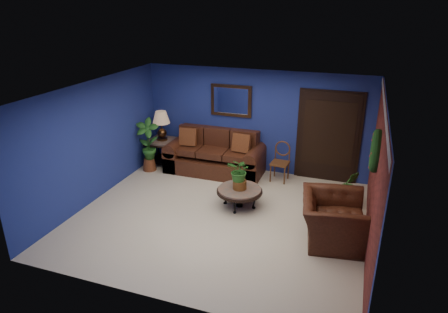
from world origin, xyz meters
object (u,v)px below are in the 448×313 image
(coffee_table, at_px, (240,191))
(side_chair, at_px, (281,159))
(sofa, at_px, (216,158))
(table_lamp, at_px, (161,122))
(armchair, at_px, (333,219))
(end_table, at_px, (163,145))

(coffee_table, bearing_deg, side_chair, 72.19)
(sofa, relative_size, coffee_table, 2.52)
(coffee_table, height_order, table_lamp, table_lamp)
(sofa, bearing_deg, coffee_table, -54.87)
(sofa, bearing_deg, armchair, -36.09)
(coffee_table, bearing_deg, table_lamp, 148.97)
(end_table, bearing_deg, sofa, 1.55)
(end_table, xyz_separation_m, side_chair, (3.05, 0.07, 0.02))
(end_table, xyz_separation_m, table_lamp, (-0.00, 0.00, 0.62))
(table_lamp, bearing_deg, end_table, 0.00)
(sofa, relative_size, table_lamp, 3.27)
(end_table, distance_m, table_lamp, 0.62)
(end_table, bearing_deg, table_lamp, 180.00)
(side_chair, bearing_deg, coffee_table, -103.60)
(end_table, relative_size, table_lamp, 1.00)
(coffee_table, height_order, armchair, armchair)
(table_lamp, relative_size, side_chair, 0.78)
(coffee_table, xyz_separation_m, end_table, (-2.54, 1.53, 0.16))
(sofa, height_order, coffee_table, sofa)
(coffee_table, relative_size, side_chair, 1.01)
(table_lamp, height_order, armchair, table_lamp)
(coffee_table, distance_m, table_lamp, 3.07)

